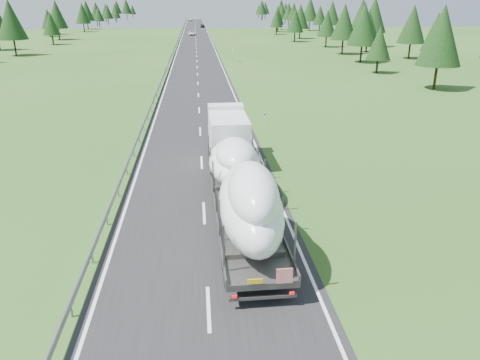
{
  "coord_description": "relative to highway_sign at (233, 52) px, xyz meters",
  "views": [
    {
      "loc": [
        -0.17,
        -15.58,
        11.51
      ],
      "look_at": [
        2.04,
        8.48,
        2.19
      ],
      "focal_mm": 35.0,
      "sensor_mm": 36.0,
      "label": 1
    }
  ],
  "objects": [
    {
      "name": "tree_line_left",
      "position": [
        -50.86,
        61.79,
        5.05
      ],
      "size": [
        15.76,
        352.54,
        12.4
      ],
      "color": "black",
      "rests_on": "ground"
    },
    {
      "name": "tree_line_right",
      "position": [
        34.04,
        48.67,
        5.05
      ],
      "size": [
        25.54,
        352.52,
        12.6
      ],
      "color": "black",
      "rests_on": "ground"
    },
    {
      "name": "marker_posts",
      "position": [
        -0.7,
        75.0,
        -1.27
      ],
      "size": [
        0.13,
        350.08,
        1.0
      ],
      "color": "silver",
      "rests_on": "ground"
    },
    {
      "name": "road_surface",
      "position": [
        -7.2,
        20.0,
        -1.8
      ],
      "size": [
        10.0,
        400.0,
        0.02
      ],
      "primitive_type": "cube",
      "color": "black",
      "rests_on": "ground"
    },
    {
      "name": "boat_truck",
      "position": [
        -5.16,
        -70.82,
        0.65
      ],
      "size": [
        3.25,
        21.17,
        4.89
      ],
      "color": "white",
      "rests_on": "ground"
    },
    {
      "name": "highway_sign",
      "position": [
        0.0,
        0.0,
        0.0
      ],
      "size": [
        0.08,
        0.9,
        2.6
      ],
      "color": "slate",
      "rests_on": "ground"
    },
    {
      "name": "distant_van",
      "position": [
        -8.51,
        75.3,
        -1.06
      ],
      "size": [
        2.79,
        5.5,
        1.49
      ],
      "primitive_type": "imported",
      "rotation": [
        0.0,
        0.0,
        0.06
      ],
      "color": "silver",
      "rests_on": "ground"
    },
    {
      "name": "ground",
      "position": [
        -7.2,
        -80.0,
        -1.81
      ],
      "size": [
        400.0,
        400.0,
        0.0
      ],
      "primitive_type": "plane",
      "color": "#2B4F1A",
      "rests_on": "ground"
    },
    {
      "name": "distant_car_blue",
      "position": [
        -9.62,
        193.51,
        -1.17
      ],
      "size": [
        1.48,
        3.94,
        1.29
      ],
      "primitive_type": "imported",
      "rotation": [
        0.0,
        0.0,
        0.03
      ],
      "color": "#1A1E4A",
      "rests_on": "ground"
    },
    {
      "name": "guardrail",
      "position": [
        -12.5,
        19.94,
        -1.21
      ],
      "size": [
        0.1,
        400.0,
        0.76
      ],
      "color": "slate",
      "rests_on": "ground"
    },
    {
      "name": "distant_car_dark",
      "position": [
        -3.96,
        124.32,
        -1.05
      ],
      "size": [
        2.09,
        4.57,
        1.52
      ],
      "primitive_type": "imported",
      "rotation": [
        0.0,
        0.0,
        0.07
      ],
      "color": "black",
      "rests_on": "ground"
    }
  ]
}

